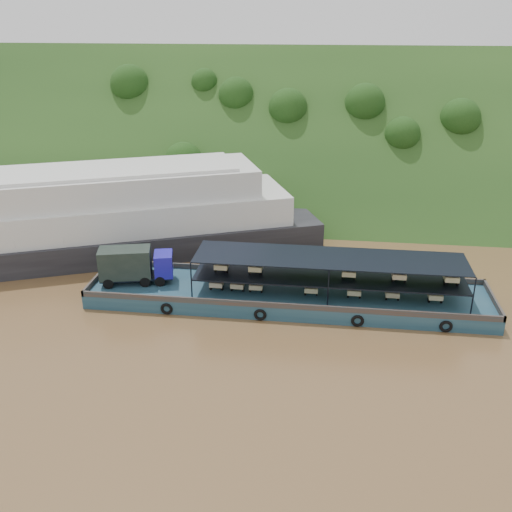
# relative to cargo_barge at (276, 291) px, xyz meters

# --- Properties ---
(ground) EXTENTS (160.00, 160.00, 0.00)m
(ground) POSITION_rel_cargo_barge_xyz_m (-0.08, -0.36, -1.11)
(ground) COLOR brown
(ground) RESTS_ON ground
(hillside) EXTENTS (140.00, 39.60, 39.60)m
(hillside) POSITION_rel_cargo_barge_xyz_m (-0.08, 35.64, -1.11)
(hillside) COLOR #193714
(hillside) RESTS_ON ground
(cargo_barge) EXTENTS (35.00, 7.18, 4.54)m
(cargo_barge) POSITION_rel_cargo_barge_xyz_m (0.00, 0.00, 0.00)
(cargo_barge) COLOR #15374B
(cargo_barge) RESTS_ON ground
(passenger_ferry) EXTENTS (45.41, 27.41, 9.02)m
(passenger_ferry) POSITION_rel_cargo_barge_xyz_m (-18.74, 9.87, 2.80)
(passenger_ferry) COLOR black
(passenger_ferry) RESTS_ON ground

